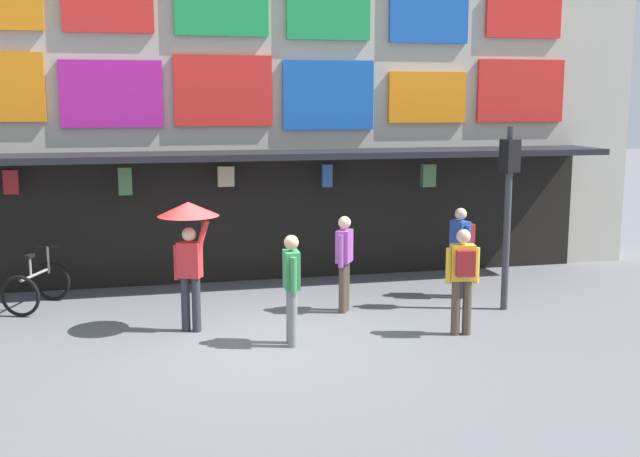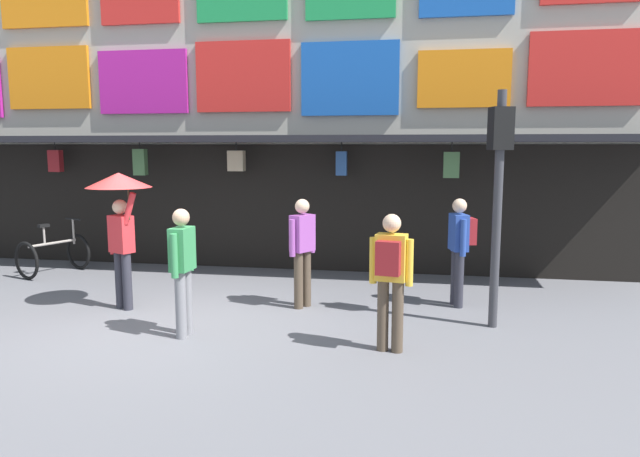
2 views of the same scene
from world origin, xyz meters
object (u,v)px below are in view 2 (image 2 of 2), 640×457
object	(u,v)px
traffic_light_far	(499,171)
pedestrian_in_yellow	(183,265)
pedestrian_with_umbrella	(120,202)
pedestrian_in_purple	(302,247)
pedestrian_in_red	(390,272)
bicycle_parked	(54,254)
pedestrian_in_green	(460,244)

from	to	relation	value
traffic_light_far	pedestrian_in_yellow	bearing A→B (deg)	-164.21
pedestrian_with_umbrella	pedestrian_in_purple	xyz separation A→B (m)	(2.67, 0.57, -0.69)
pedestrian_in_red	traffic_light_far	bearing A→B (deg)	43.03
pedestrian_with_umbrella	traffic_light_far	bearing A→B (deg)	0.93
bicycle_parked	pedestrian_in_purple	size ratio (longest dim) A/B	0.80
bicycle_parked	pedestrian_in_purple	xyz separation A→B (m)	(5.24, -1.43, 0.55)
pedestrian_in_green	pedestrian_in_red	xyz separation A→B (m)	(-0.93, -2.24, 0.00)
bicycle_parked	pedestrian_in_yellow	distance (m)	5.06
traffic_light_far	pedestrian_in_green	world-z (taller)	traffic_light_far
pedestrian_in_green	pedestrian_with_umbrella	xyz separation A→B (m)	(-5.04, -1.07, 0.66)
pedestrian_in_purple	pedestrian_in_green	bearing A→B (deg)	11.97
bicycle_parked	pedestrian_in_purple	distance (m)	5.46
bicycle_parked	pedestrian_in_red	bearing A→B (deg)	-25.38
traffic_light_far	pedestrian_in_purple	world-z (taller)	traffic_light_far
pedestrian_in_green	pedestrian_with_umbrella	size ratio (longest dim) A/B	0.81
traffic_light_far	pedestrian_in_red	bearing A→B (deg)	-136.97
pedestrian_in_green	pedestrian_in_red	bearing A→B (deg)	-112.58
traffic_light_far	pedestrian_with_umbrella	world-z (taller)	traffic_light_far
pedestrian_in_red	pedestrian_in_purple	bearing A→B (deg)	129.68
pedestrian_in_red	pedestrian_in_purple	distance (m)	2.25
traffic_light_far	bicycle_parked	size ratio (longest dim) A/B	2.38
traffic_light_far	pedestrian_in_red	world-z (taller)	traffic_light_far
pedestrian_in_yellow	pedestrian_in_red	distance (m)	2.68
pedestrian_in_yellow	pedestrian_with_umbrella	size ratio (longest dim) A/B	0.81
pedestrian_in_green	pedestrian_in_red	distance (m)	2.42
pedestrian_with_umbrella	pedestrian_in_red	bearing A→B (deg)	-15.81
bicycle_parked	pedestrian_with_umbrella	distance (m)	3.49
bicycle_parked	pedestrian_with_umbrella	world-z (taller)	pedestrian_with_umbrella
bicycle_parked	pedestrian_with_umbrella	bearing A→B (deg)	-37.97
pedestrian_with_umbrella	pedestrian_in_purple	distance (m)	2.81
bicycle_parked	pedestrian_in_red	size ratio (longest dim) A/B	0.80
traffic_light_far	pedestrian_in_yellow	distance (m)	4.34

